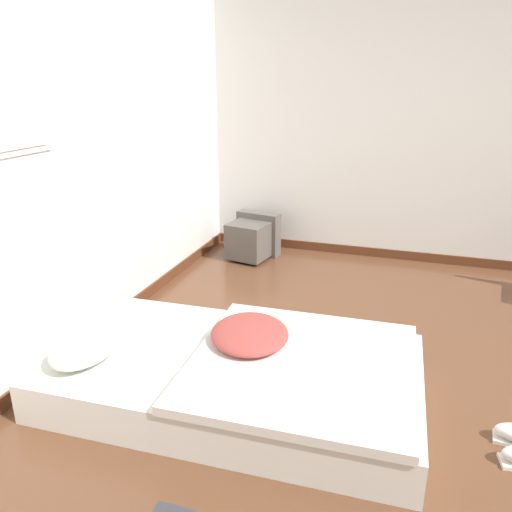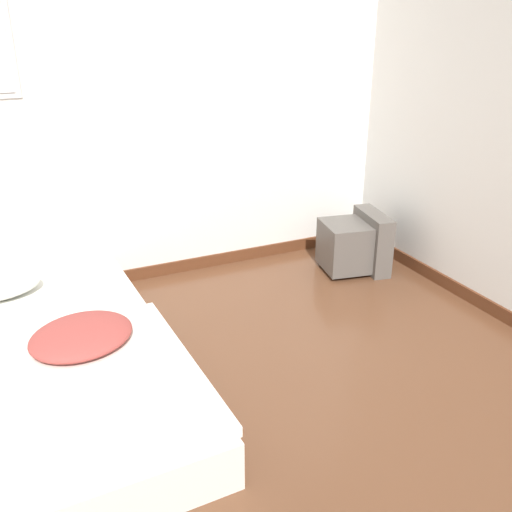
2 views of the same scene
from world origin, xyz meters
name	(u,v)px [view 2 (image 2 of 2)]	position (x,y,z in m)	size (l,w,h in m)	color
wall_back	(20,102)	(-0.01, 2.57, 1.30)	(7.47, 0.08, 2.60)	silver
mattress_bed	(55,369)	(-0.11, 1.38, 0.15)	(1.22, 2.07, 0.38)	silver
crt_tv	(355,244)	(2.12, 2.02, 0.21)	(0.51, 0.48, 0.44)	#56514C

